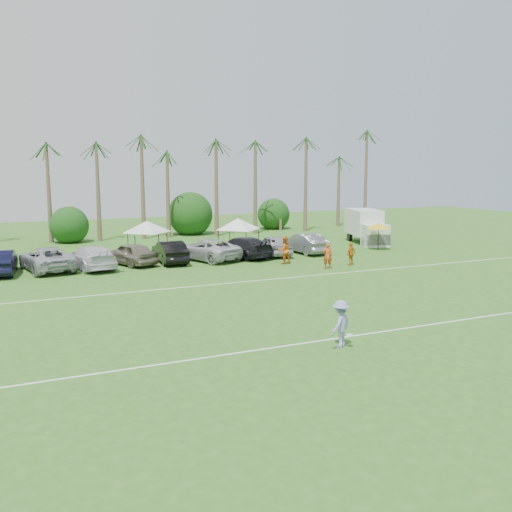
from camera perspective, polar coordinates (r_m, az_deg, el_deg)
name	(u,v)px	position (r m, az deg, el deg)	size (l,w,h in m)	color
ground	(366,353)	(21.73, 10.94, -9.52)	(120.00, 120.00, 0.00)	#30611D
field_lines	(270,306)	(28.33, 1.45, -4.99)	(80.00, 12.10, 0.01)	white
palm_tree_3	(39,130)	(54.92, -20.84, 11.73)	(2.40, 2.40, 11.90)	brown
palm_tree_4	(87,159)	(55.27, -16.50, 9.24)	(2.40, 2.40, 8.90)	brown
palm_tree_5	(131,150)	(56.02, -12.43, 10.28)	(2.40, 2.40, 9.90)	brown
palm_tree_6	(171,142)	(57.05, -8.46, 11.23)	(2.40, 2.40, 10.90)	brown
palm_tree_7	(210,134)	(58.36, -4.63, 12.08)	(2.40, 2.40, 11.90)	brown
palm_tree_8	(255,160)	(60.18, -0.06, 9.55)	(2.40, 2.40, 8.90)	brown
palm_tree_9	(298,152)	(62.46, 4.18, 10.30)	(2.40, 2.40, 9.90)	brown
palm_tree_10	(337,145)	(65.05, 8.11, 10.94)	(2.40, 2.40, 10.90)	brown
palm_tree_11	(367,138)	(67.33, 11.05, 11.52)	(2.40, 2.40, 11.90)	brown
bush_tree_1	(67,221)	(56.23, -18.42, 3.34)	(4.00, 4.00, 4.00)	brown
bush_tree_2	(189,216)	(58.77, -6.70, 3.95)	(4.00, 4.00, 4.00)	brown
bush_tree_3	(276,213)	(62.59, 2.06, 4.31)	(4.00, 4.00, 4.00)	brown
sideline_player_a	(328,256)	(38.73, 7.16, 0.02)	(0.64, 0.42, 1.74)	#D64B17
sideline_player_b	(284,250)	(40.33, 2.85, 0.59)	(0.96, 0.75, 1.97)	orange
sideline_player_c	(351,254)	(40.31, 9.47, 0.22)	(0.94, 0.39, 1.61)	orange
box_truck	(367,226)	(52.04, 11.00, 3.00)	(3.60, 6.18, 3.00)	silver
canopy_tent_left	(147,221)	(44.94, -10.88, 3.47)	(3.86, 3.86, 3.13)	black
canopy_tent_right	(238,218)	(46.14, -1.80, 3.79)	(3.89, 3.89, 3.15)	black
market_umbrella	(379,226)	(48.03, 12.17, 2.98)	(2.02, 2.02, 2.25)	black
frisbee_player	(340,324)	(22.01, 8.43, -6.74)	(1.36, 1.18, 1.82)	#8E8FC9
parked_car_1	(1,262)	(39.85, -24.15, -0.56)	(1.68, 4.82, 1.59)	black
parked_car_2	(47,259)	(40.14, -20.21, -0.26)	(2.64, 5.72, 1.59)	#A6A9AF
parked_car_3	(91,257)	(39.95, -16.19, -0.11)	(2.23, 5.47, 1.59)	silver
parked_car_4	(130,254)	(40.86, -12.45, 0.23)	(1.88, 4.66, 1.59)	#786F5C
parked_car_5	(170,252)	(41.26, -8.62, 0.42)	(1.68, 4.82, 1.59)	black
parked_car_6	(206,249)	(42.13, -5.02, 0.67)	(2.64, 5.72, 1.59)	#BBBDBF
parked_car_7	(241,247)	(43.08, -1.53, 0.88)	(2.23, 5.47, 1.59)	black
parked_car_8	(273,245)	(44.25, 1.76, 1.09)	(1.88, 4.66, 1.59)	#A9A9B4
parked_car_9	(305,243)	(45.53, 4.88, 1.28)	(1.68, 4.82, 1.59)	slate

